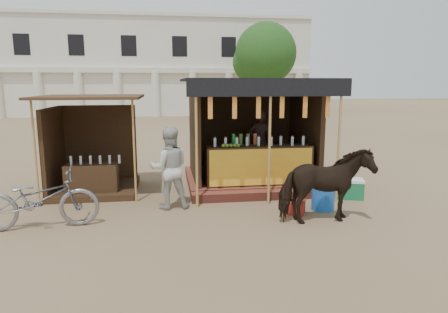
% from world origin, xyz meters
% --- Properties ---
extents(ground, '(120.00, 120.00, 0.00)m').
position_xyz_m(ground, '(0.00, 0.00, 0.00)').
color(ground, '#846B4C').
rests_on(ground, ground).
extents(main_stall, '(3.60, 3.61, 2.78)m').
position_xyz_m(main_stall, '(1.02, 3.36, 1.03)').
color(main_stall, brown).
rests_on(main_stall, ground).
extents(secondary_stall, '(2.40, 2.40, 2.38)m').
position_xyz_m(secondary_stall, '(-3.17, 3.24, 0.85)').
color(secondary_stall, '#392215').
rests_on(secondary_stall, ground).
extents(cow, '(1.81, 0.94, 1.47)m').
position_xyz_m(cow, '(1.75, 0.19, 0.74)').
color(cow, black).
rests_on(cow, ground).
extents(motorbike, '(2.20, 0.96, 1.12)m').
position_xyz_m(motorbike, '(-3.60, 0.68, 0.56)').
color(motorbike, gray).
rests_on(motorbike, ground).
extents(bystander, '(0.90, 0.73, 1.77)m').
position_xyz_m(bystander, '(-1.19, 1.58, 0.88)').
color(bystander, '#B8B8B2').
rests_on(bystander, ground).
extents(blue_barrel, '(0.60, 0.60, 0.77)m').
position_xyz_m(blue_barrel, '(2.06, 1.00, 0.38)').
color(blue_barrel, blue).
rests_on(blue_barrel, ground).
extents(red_crate, '(0.50, 0.54, 0.26)m').
position_xyz_m(red_crate, '(1.41, 0.85, 0.13)').
color(red_crate, maroon).
rests_on(red_crate, ground).
extents(cooler, '(0.73, 0.59, 0.46)m').
position_xyz_m(cooler, '(2.99, 1.73, 0.23)').
color(cooler, '#176B3F').
rests_on(cooler, ground).
extents(background_building, '(26.00, 7.45, 8.18)m').
position_xyz_m(background_building, '(-2.00, 29.94, 3.98)').
color(background_building, silver).
rests_on(background_building, ground).
extents(tree, '(4.50, 4.40, 7.00)m').
position_xyz_m(tree, '(5.81, 22.14, 4.63)').
color(tree, '#382314').
rests_on(tree, ground).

